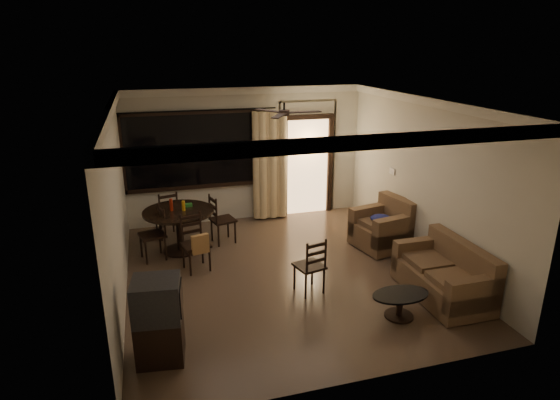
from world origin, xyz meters
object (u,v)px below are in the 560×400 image
object	(u,v)px
dining_table	(179,219)
dining_chair_west	(154,244)
sofa	(446,276)
tv_cabinet	(159,320)
coffee_table	(400,301)
side_chair	(310,276)
dining_chair_east	(223,228)
dining_chair_north	(167,223)
dining_chair_south	(196,253)
armchair	(384,228)

from	to	relation	value
dining_table	dining_chair_west	size ratio (longest dim) A/B	1.33
dining_table	sofa	size ratio (longest dim) A/B	0.81
tv_cabinet	sofa	bearing A→B (deg)	11.97
tv_cabinet	coffee_table	bearing A→B (deg)	7.70
sofa	side_chair	world-z (taller)	side_chair
dining_table	dining_chair_east	size ratio (longest dim) A/B	1.33
dining_chair_east	sofa	xyz separation A→B (m)	(2.86, -2.95, 0.05)
side_chair	dining_chair_north	bearing A→B (deg)	-68.77
dining_chair_east	dining_chair_south	xyz separation A→B (m)	(-0.61, -1.03, 0.02)
dining_chair_west	dining_chair_east	world-z (taller)	same
coffee_table	dining_chair_north	bearing A→B (deg)	127.29
armchair	coffee_table	bearing A→B (deg)	-124.06
dining_chair_north	coffee_table	xyz separation A→B (m)	(2.92, -3.83, -0.04)
side_chair	dining_chair_west	bearing A→B (deg)	-53.20
sofa	coffee_table	world-z (taller)	sofa
dining_chair_east	sofa	world-z (taller)	dining_chair_east
dining_table	dining_chair_north	world-z (taller)	dining_table
dining_chair_east	coffee_table	xyz separation A→B (m)	(1.92, -3.27, -0.04)
dining_chair_west	dining_chair_east	bearing A→B (deg)	93.38
armchair	side_chair	xyz separation A→B (m)	(-1.90, -1.21, -0.11)
tv_cabinet	coffee_table	size ratio (longest dim) A/B	1.29
dining_chair_south	tv_cabinet	size ratio (longest dim) A/B	0.90
dining_chair_south	sofa	xyz separation A→B (m)	(3.47, -1.92, 0.03)
dining_chair_west	dining_chair_north	bearing A→B (deg)	149.69
dining_table	dining_chair_south	distance (m)	0.92
sofa	dining_chair_south	bearing A→B (deg)	151.19
dining_chair_west	dining_chair_south	world-z (taller)	same
dining_chair_north	coffee_table	distance (m)	4.82
dining_table	dining_chair_north	size ratio (longest dim) A/B	1.33
tv_cabinet	sofa	distance (m)	4.18
dining_chair_north	coffee_table	bearing A→B (deg)	113.80
armchair	dining_chair_north	bearing A→B (deg)	145.98
dining_chair_east	dining_chair_north	distance (m)	1.15
sofa	armchair	bearing A→B (deg)	90.27
dining_table	dining_chair_east	distance (m)	0.90
side_chair	sofa	bearing A→B (deg)	146.71
dining_chair_west	dining_chair_south	bearing A→B (deg)	33.05
dining_chair_east	coffee_table	distance (m)	3.79
dining_chair_east	tv_cabinet	world-z (taller)	tv_cabinet
sofa	dining_table	bearing A→B (deg)	143.25
tv_cabinet	dining_table	bearing A→B (deg)	88.53
side_chair	dining_table	bearing A→B (deg)	-62.83
dining_table	side_chair	bearing A→B (deg)	-49.47
coffee_table	armchair	bearing A→B (deg)	67.17
dining_chair_west	sofa	size ratio (longest dim) A/B	0.61
dining_chair_west	coffee_table	distance (m)	4.31
dining_chair_east	armchair	world-z (taller)	dining_chair_east
dining_chair_south	dining_chair_north	size ratio (longest dim) A/B	1.00
dining_table	armchair	distance (m)	3.77
tv_cabinet	dining_chair_north	bearing A→B (deg)	93.00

